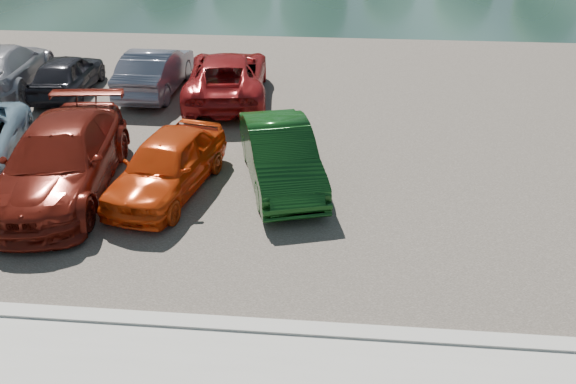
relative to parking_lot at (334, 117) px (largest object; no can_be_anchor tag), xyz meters
The scene contains 9 objects.
kerb 9.00m from the parking_lot, 90.00° to the right, with size 60.00×0.30×0.14m, color #ABA9A1.
parking_lot is the anchor object (origin of this frame).
car_3 7.80m from the parking_lot, 140.64° to the right, with size 2.16×5.32×1.54m, color #62160E.
car_4 6.03m from the parking_lot, 127.67° to the right, with size 1.58×3.92×1.34m, color red.
car_5 4.30m from the parking_lot, 106.12° to the right, with size 1.45×4.15×1.37m, color #103C13.
car_7 10.96m from the parking_lot, behind, with size 2.11×5.20×1.51m, color #9997A0.
car_8 8.77m from the parking_lot, behind, with size 1.51×3.75×1.28m, color black.
car_9 6.13m from the parking_lot, 163.60° to the left, with size 1.50×4.29×1.42m, color slate.
car_10 3.72m from the parking_lot, 159.04° to the left, with size 2.41×5.24×1.46m, color maroon.
Camera 1 is at (0.01, -4.61, 6.44)m, focal length 35.00 mm.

